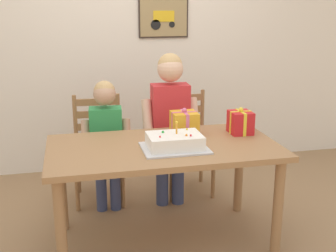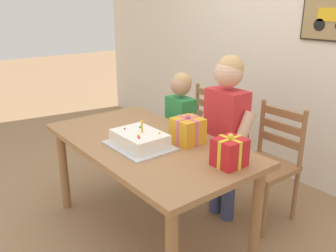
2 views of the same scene
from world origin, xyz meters
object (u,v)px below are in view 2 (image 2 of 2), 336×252
(chair_left, at_px, (197,135))
(chair_right, at_px, (267,163))
(birthday_cake, at_px, (140,140))
(child_younger, at_px, (180,122))
(child_older, at_px, (226,123))
(dining_table, at_px, (147,153))
(gift_box_red_large, at_px, (230,152))
(gift_box_beside_cake, at_px, (188,131))

(chair_left, distance_m, chair_right, 0.80)
(birthday_cake, distance_m, child_younger, 0.81)
(child_older, bearing_deg, dining_table, -107.41)
(birthday_cake, relative_size, gift_box_red_large, 2.16)
(gift_box_beside_cake, height_order, chair_left, gift_box_beside_cake)
(gift_box_red_large, height_order, child_older, child_older)
(gift_box_red_large, relative_size, child_older, 0.16)
(gift_box_red_large, relative_size, child_younger, 0.18)
(chair_left, bearing_deg, dining_table, -65.15)
(dining_table, bearing_deg, gift_box_red_large, 13.92)
(dining_table, distance_m, child_older, 0.65)
(child_older, height_order, child_younger, child_older)
(child_older, relative_size, child_younger, 1.18)
(child_older, bearing_deg, child_younger, 179.95)
(gift_box_beside_cake, xyz_separation_m, chair_right, (0.20, 0.66, -0.36))
(chair_right, relative_size, child_older, 0.70)
(dining_table, bearing_deg, chair_right, 64.99)
(birthday_cake, bearing_deg, dining_table, 119.69)
(birthday_cake, height_order, child_younger, child_younger)
(child_older, distance_m, child_younger, 0.55)
(chair_left, distance_m, child_younger, 0.34)
(dining_table, height_order, birthday_cake, birthday_cake)
(chair_left, xyz_separation_m, chair_right, (0.80, 0.00, 0.00))
(gift_box_beside_cake, distance_m, child_younger, 0.70)
(birthday_cake, relative_size, child_younger, 0.40)
(dining_table, xyz_separation_m, birthday_cake, (0.06, -0.10, 0.14))
(gift_box_red_large, xyz_separation_m, chair_left, (-1.03, 0.71, -0.36))
(chair_left, bearing_deg, gift_box_red_large, -34.51)
(dining_table, relative_size, child_older, 1.22)
(child_older, bearing_deg, gift_box_beside_cake, -87.97)
(dining_table, distance_m, birthday_cake, 0.18)
(dining_table, distance_m, chair_left, 0.97)
(gift_box_red_large, height_order, child_younger, child_younger)
(gift_box_beside_cake, distance_m, chair_left, 0.96)
(gift_box_red_large, height_order, chair_left, gift_box_red_large)
(child_younger, bearing_deg, gift_box_red_large, -24.56)
(gift_box_red_large, bearing_deg, chair_left, 145.49)
(dining_table, xyz_separation_m, child_older, (0.19, 0.60, 0.15))
(gift_box_red_large, distance_m, gift_box_beside_cake, 0.43)
(gift_box_red_large, height_order, chair_right, gift_box_red_large)
(dining_table, bearing_deg, child_younger, 119.94)
(dining_table, relative_size, chair_right, 1.73)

